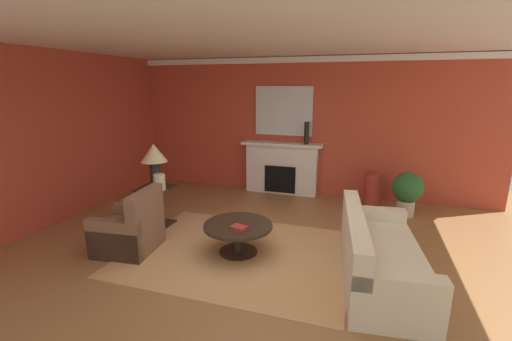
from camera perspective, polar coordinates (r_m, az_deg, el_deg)
ground_plane at (r=5.02m, az=-0.31°, el=-14.57°), size 9.81×9.81×0.00m
wall_fireplace at (r=7.72m, az=7.54°, el=7.20°), size 8.15×0.12×3.00m
wall_window at (r=6.93m, az=-31.22°, el=4.53°), size 0.12×7.20×3.00m
ceiling_panel at (r=4.73m, az=0.86°, el=21.67°), size 8.15×7.20×0.06m
crown_moulding at (r=7.61m, az=7.78°, el=17.81°), size 8.15×0.08×0.12m
area_rug at (r=5.20m, az=-2.95°, el=-13.43°), size 3.19×2.47×0.01m
fireplace at (r=7.76m, az=4.24°, el=0.19°), size 1.80×0.35×1.16m
mantel_mirror at (r=7.68m, az=4.63°, el=9.82°), size 1.28×0.04×1.07m
sofa at (r=4.68m, az=19.62°, el=-13.55°), size 1.13×2.19×0.85m
armchair_near_window at (r=5.47m, az=-20.19°, el=-9.42°), size 0.88×0.88×0.95m
coffee_table at (r=5.05m, az=-3.00°, el=-10.12°), size 1.00×1.00×0.45m
side_table at (r=6.22m, az=-16.05°, el=-5.32°), size 0.56×0.56×0.70m
table_lamp at (r=6.00m, az=-16.58°, el=2.13°), size 0.44×0.44×0.75m
vase_mantel_right at (r=7.45m, az=8.40°, el=6.16°), size 0.10×0.10×0.48m
vase_tall_corner at (r=7.33m, az=18.79°, el=-3.03°), size 0.35×0.35×0.69m
vase_on_side_table at (r=5.91m, az=-15.77°, el=-1.87°), size 0.19×0.19×0.27m
book_red_cover at (r=4.82m, az=-2.85°, el=-9.53°), size 0.25×0.20×0.05m
potted_plant at (r=6.99m, az=23.83°, el=-3.06°), size 0.56×0.56×0.83m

